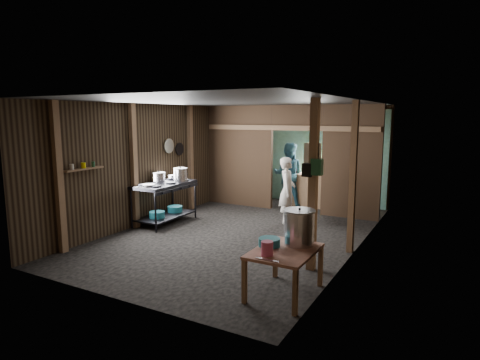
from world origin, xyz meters
The scene contains 43 objects.
floor centered at (0.00, 0.00, 0.00)m, with size 4.50×7.00×0.00m, color black.
ceiling centered at (0.00, 0.00, 2.60)m, with size 4.50×7.00×0.00m, color #262626.
wall_back centered at (0.00, 3.50, 1.30)m, with size 4.50×0.00×2.60m, color #423422.
wall_front centered at (0.00, -3.50, 1.30)m, with size 4.50×0.00×2.60m, color #423422.
wall_left centered at (-2.25, 0.00, 1.30)m, with size 0.00×7.00×2.60m, color #423422.
wall_right centered at (2.25, 0.00, 1.30)m, with size 0.00×7.00×2.60m, color #423422.
partition_left centered at (-1.32, 2.20, 1.30)m, with size 1.85×0.10×2.60m, color #462E1B.
partition_right centered at (1.57, 2.20, 1.30)m, with size 1.35×0.10×2.60m, color #462E1B.
partition_header centered at (0.25, 2.20, 2.30)m, with size 1.30×0.10×0.60m, color #462E1B.
turquoise_panel centered at (0.00, 3.44, 1.25)m, with size 4.40×0.06×2.50m, color #71B4AC.
back_counter centered at (0.30, 2.95, 0.42)m, with size 1.20×0.50×0.85m, color #896245.
wall_clock centered at (0.25, 3.40, 1.90)m, with size 0.20×0.20×0.03m, color silver.
post_left_a centered at (-2.18, -2.60, 1.30)m, with size 0.10×0.12×2.60m, color #896245.
post_left_b centered at (-2.18, -0.80, 1.30)m, with size 0.10×0.12×2.60m, color #896245.
post_left_c centered at (-2.18, 1.20, 1.30)m, with size 0.10×0.12×2.60m, color #896245.
post_right centered at (2.18, -0.20, 1.30)m, with size 0.10×0.12×2.60m, color #896245.
post_free centered at (1.85, -1.30, 1.30)m, with size 0.12×0.12×2.60m, color #896245.
cross_beam centered at (0.00, 2.15, 2.05)m, with size 4.40×0.12×0.12m, color #896245.
pan_lid_big centered at (-2.21, 0.40, 1.65)m, with size 0.34×0.34×0.03m, color gray.
pan_lid_small centered at (-2.21, 0.80, 1.55)m, with size 0.30×0.30×0.03m, color black.
wall_shelf centered at (-2.15, -2.10, 1.40)m, with size 0.14×0.80×0.03m, color #896245.
jar_white centered at (-2.15, -2.35, 1.47)m, with size 0.07×0.07×0.10m, color silver.
jar_yellow centered at (-2.15, -2.10, 1.47)m, with size 0.08×0.08×0.10m, color #EEDB00.
jar_green centered at (-2.15, -1.88, 1.47)m, with size 0.06×0.06×0.10m, color #1C4C2D.
bag_white centered at (1.80, -1.22, 1.78)m, with size 0.22×0.15×0.32m, color silver.
bag_green centered at (1.92, -1.36, 1.60)m, with size 0.16×0.12×0.24m, color #1C4C2D.
bag_black centered at (1.78, -1.38, 1.55)m, with size 0.14×0.10×0.20m, color black.
gas_range centered at (-1.88, -0.21, 0.45)m, with size 0.78×1.51×0.89m, color black, non-canonical shape.
prep_table centered at (1.83, -2.32, 0.31)m, with size 0.75×1.04×0.61m, color tan, non-canonical shape.
stove_pot_large centered at (-1.71, 0.15, 1.03)m, with size 0.31×0.31×0.32m, color silver, non-canonical shape.
stove_pot_med centered at (-2.05, -0.18, 0.99)m, with size 0.28×0.28×0.24m, color silver, non-canonical shape.
stove_saucepan centered at (-2.05, 0.29, 0.94)m, with size 0.16×0.16×0.10m, color silver.
frying_pan centered at (-1.88, -0.70, 0.92)m, with size 0.26×0.48×0.06m, color gray, non-canonical shape.
blue_tub_front centered at (-1.88, -0.48, 0.24)m, with size 0.33×0.33×0.14m, color #1E707F.
blue_tub_back centered at (-1.88, 0.14, 0.24)m, with size 0.33×0.33×0.13m, color #1E707F.
stock_pot centered at (1.91, -2.03, 0.84)m, with size 0.43×0.43×0.50m, color silver, non-canonical shape.
wash_basin centered at (1.59, -2.28, 0.67)m, with size 0.29×0.29×0.11m, color #1E707F.
pink_bucket centered at (1.72, -2.64, 0.70)m, with size 0.15×0.15×0.18m, color #CE4F78.
knife centered at (1.79, -2.79, 0.62)m, with size 0.30×0.04×0.01m, color silver.
yellow_tub centered at (0.65, 2.95, 0.95)m, with size 0.36×0.36×0.20m, color #EEDB00.
red_cup centered at (-0.03, 2.95, 0.92)m, with size 0.13×0.13×0.15m, color #950D03.
cook centered at (0.47, 1.11, 0.73)m, with size 0.53×0.35×1.45m, color white.
worker_back centered at (-0.18, 2.76, 0.83)m, with size 0.80×0.63×1.65m, color #295A70.
Camera 1 is at (3.76, -7.06, 2.34)m, focal length 30.37 mm.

